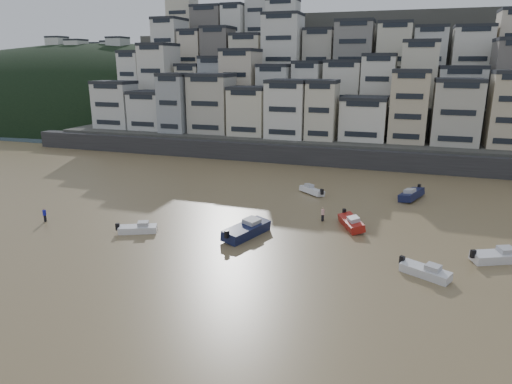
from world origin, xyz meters
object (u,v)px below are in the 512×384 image
(boat_b, at_px, (425,270))
(boat_c, at_px, (246,228))
(boat_i, at_px, (412,193))
(person_blue, at_px, (45,215))
(boat_h, at_px, (312,190))
(boat_e, at_px, (351,222))
(person_pink, at_px, (323,214))
(boat_j, at_px, (138,227))
(boat_d, at_px, (498,255))

(boat_b, bearing_deg, boat_c, -165.59)
(boat_c, bearing_deg, boat_i, -21.12)
(boat_b, relative_size, person_blue, 2.86)
(boat_b, relative_size, boat_h, 1.04)
(boat_i, relative_size, person_blue, 3.59)
(boat_e, bearing_deg, person_blue, -100.98)
(boat_e, height_order, person_blue, person_blue)
(boat_i, bearing_deg, person_pink, -17.46)
(person_pink, bearing_deg, boat_j, -151.10)
(person_blue, bearing_deg, boat_j, 1.39)
(person_blue, relative_size, person_pink, 1.00)
(boat_j, bearing_deg, boat_h, 30.46)
(boat_h, distance_m, boat_c, 19.56)
(boat_h, bearing_deg, boat_d, -179.61)
(boat_d, height_order, person_blue, person_blue)
(boat_i, height_order, boat_d, boat_i)
(boat_c, distance_m, person_blue, 25.45)
(boat_b, height_order, boat_d, boat_d)
(boat_j, height_order, boat_d, boat_d)
(boat_e, bearing_deg, boat_j, -93.86)
(boat_j, relative_size, boat_b, 0.95)
(boat_c, xyz_separation_m, person_pink, (7.21, 7.81, -0.11))
(boat_h, xyz_separation_m, boat_e, (7.38, -12.71, 0.11))
(boat_c, distance_m, person_pink, 10.63)
(boat_b, bearing_deg, boat_d, 66.64)
(boat_j, height_order, person_pink, person_pink)
(boat_e, relative_size, person_pink, 3.23)
(boat_e, distance_m, boat_c, 12.66)
(boat_j, bearing_deg, boat_b, -26.63)
(boat_b, height_order, boat_h, boat_b)
(boat_c, relative_size, person_pink, 4.12)
(boat_j, bearing_deg, boat_e, -1.91)
(boat_d, height_order, boat_c, boat_c)
(person_pink, bearing_deg, person_blue, -161.17)
(boat_h, relative_size, boat_c, 0.67)
(boat_c, bearing_deg, boat_d, -68.52)
(boat_h, relative_size, boat_d, 0.86)
(boat_b, distance_m, person_pink, 16.82)
(boat_j, relative_size, person_pink, 2.72)
(boat_i, bearing_deg, boat_d, 42.46)
(boat_c, relative_size, person_blue, 4.12)
(boat_h, relative_size, boat_e, 0.85)
(boat_j, distance_m, boat_c, 12.62)
(boat_h, bearing_deg, boat_b, 162.50)
(boat_h, bearing_deg, boat_c, 118.95)
(boat_i, relative_size, boat_j, 1.32)
(person_blue, bearing_deg, person_pink, 18.83)
(boat_b, height_order, boat_c, boat_c)
(boat_h, height_order, boat_c, boat_c)
(boat_i, bearing_deg, boat_h, -61.75)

